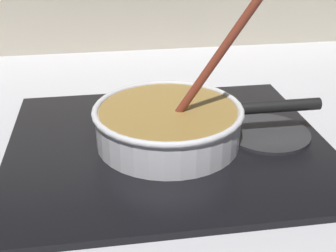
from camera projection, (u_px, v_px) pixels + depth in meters
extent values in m
cube|color=#B7B7BC|center=(201.00, 222.00, 0.63)|extent=(2.40, 1.60, 0.04)
cube|color=black|center=(168.00, 145.00, 0.78)|extent=(0.56, 0.48, 0.01)
torus|color=#592D0C|center=(168.00, 140.00, 0.78)|extent=(0.18, 0.18, 0.01)
cylinder|color=#262628|center=(267.00, 133.00, 0.81)|extent=(0.15, 0.15, 0.01)
cylinder|color=silver|center=(168.00, 126.00, 0.77)|extent=(0.25, 0.25, 0.06)
cylinder|color=olive|center=(168.00, 124.00, 0.77)|extent=(0.24, 0.24, 0.06)
torus|color=silver|center=(168.00, 110.00, 0.75)|extent=(0.26, 0.26, 0.01)
cylinder|color=black|center=(279.00, 106.00, 0.78)|extent=(0.15, 0.02, 0.02)
cylinder|color=beige|center=(117.00, 108.00, 0.78)|extent=(0.03, 0.03, 0.01)
cylinder|color=#E5CC7A|center=(202.00, 120.00, 0.74)|extent=(0.03, 0.03, 0.01)
cylinder|color=#E5CC7A|center=(147.00, 110.00, 0.78)|extent=(0.03, 0.03, 0.01)
cylinder|color=#EDD88C|center=(214.00, 105.00, 0.80)|extent=(0.04, 0.04, 0.01)
cylinder|color=beige|center=(168.00, 115.00, 0.76)|extent=(0.03, 0.03, 0.01)
cylinder|color=#E5CC7A|center=(167.00, 132.00, 0.70)|extent=(0.03, 0.03, 0.01)
cylinder|color=#EDD88C|center=(130.00, 117.00, 0.75)|extent=(0.04, 0.04, 0.01)
cylinder|color=maroon|center=(216.00, 60.00, 0.70)|extent=(0.14, 0.04, 0.22)
cube|color=brown|center=(174.00, 119.00, 0.75)|extent=(0.05, 0.04, 0.01)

